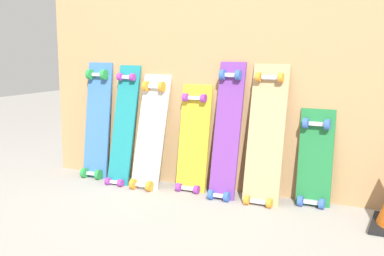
{
  "coord_description": "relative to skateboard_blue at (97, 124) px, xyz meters",
  "views": [
    {
      "loc": [
        1.36,
        -2.91,
        0.95
      ],
      "look_at": [
        0.0,
        -0.07,
        0.43
      ],
      "focal_mm": 45.55,
      "sensor_mm": 36.0,
      "label": 1
    }
  ],
  "objects": [
    {
      "name": "ground_plane",
      "position": [
        0.79,
        0.03,
        -0.39
      ],
      "size": [
        12.0,
        12.0,
        0.0
      ],
      "primitive_type": "plane",
      "color": "#9E9991"
    },
    {
      "name": "plywood_wall_panel",
      "position": [
        0.79,
        0.1,
        0.33
      ],
      "size": [
        2.4,
        0.04,
        1.44
      ],
      "primitive_type": "cube",
      "color": "tan",
      "rests_on": "ground"
    },
    {
      "name": "skateboard_blue",
      "position": [
        0.0,
        0.0,
        0.0
      ],
      "size": [
        0.2,
        0.2,
        0.9
      ],
      "color": "#386BAD",
      "rests_on": "ground"
    },
    {
      "name": "skateboard_teal",
      "position": [
        0.26,
        -0.04,
        -0.01
      ],
      "size": [
        0.17,
        0.27,
        0.9
      ],
      "color": "#197A7F",
      "rests_on": "ground"
    },
    {
      "name": "skateboard_white",
      "position": [
        0.48,
        -0.05,
        -0.04
      ],
      "size": [
        0.2,
        0.29,
        0.83
      ],
      "color": "silver",
      "rests_on": "ground"
    },
    {
      "name": "skateboard_yellow",
      "position": [
        0.79,
        -0.0,
        -0.07
      ],
      "size": [
        0.21,
        0.2,
        0.77
      ],
      "color": "gold",
      "rests_on": "ground"
    },
    {
      "name": "skateboard_purple",
      "position": [
        1.04,
        -0.04,
        0.01
      ],
      "size": [
        0.17,
        0.27,
        0.92
      ],
      "color": "#6B338C",
      "rests_on": "ground"
    },
    {
      "name": "skateboard_natural",
      "position": [
        1.29,
        -0.04,
        -0.0
      ],
      "size": [
        0.23,
        0.27,
        0.92
      ],
      "color": "tan",
      "rests_on": "ground"
    },
    {
      "name": "skateboard_green",
      "position": [
        1.59,
        0.02,
        -0.13
      ],
      "size": [
        0.21,
        0.16,
        0.65
      ],
      "color": "#1E7238",
      "rests_on": "ground"
    }
  ]
}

